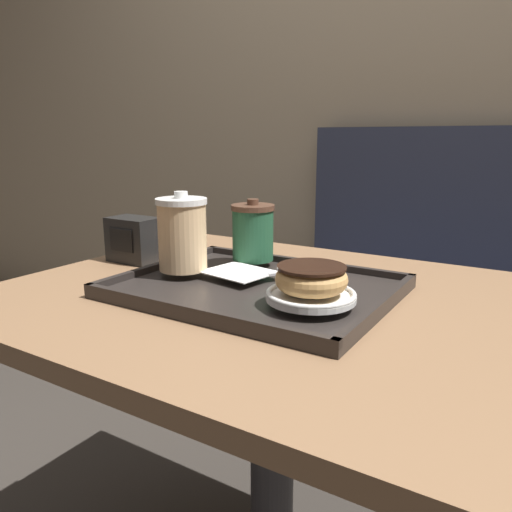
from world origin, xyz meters
TOP-DOWN VIEW (x-y plane):
  - wall_behind at (0.00, 1.10)m, footprint 8.00×0.05m
  - booth_bench at (0.23, 0.87)m, footprint 1.22×0.44m
  - cafe_table at (0.00, 0.00)m, footprint 0.92×0.73m
  - serving_tray at (-0.03, -0.01)m, footprint 0.45×0.35m
  - napkin_paper at (-0.08, 0.01)m, footprint 0.13×0.11m
  - coffee_cup_front at (-0.17, -0.03)m, footprint 0.09×0.09m
  - coffee_cup_rear at (-0.11, 0.10)m, footprint 0.08×0.08m
  - plate_with_chocolate_donut at (0.10, -0.06)m, footprint 0.13×0.13m
  - donut_chocolate_glazed at (0.10, -0.06)m, footprint 0.11×0.11m
  - spoon at (0.04, 0.10)m, footprint 0.09×0.12m
  - napkin_dispenser at (-0.36, 0.04)m, footprint 0.11×0.07m

SIDE VIEW (x-z plane):
  - booth_bench at x=0.23m, z-range -0.18..0.82m
  - cafe_table at x=0.00m, z-range 0.19..0.90m
  - serving_tray at x=-0.03m, z-range 0.70..0.73m
  - napkin_paper at x=-0.08m, z-range 0.73..0.73m
  - spoon at x=0.04m, z-range 0.73..0.74m
  - plate_with_chocolate_donut at x=0.10m, z-range 0.73..0.75m
  - napkin_dispenser at x=-0.36m, z-range 0.71..0.80m
  - donut_chocolate_glazed at x=0.10m, z-range 0.75..0.78m
  - coffee_cup_rear at x=-0.11m, z-range 0.73..0.85m
  - coffee_cup_front at x=-0.17m, z-range 0.73..0.87m
  - wall_behind at x=0.00m, z-range 0.00..2.40m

